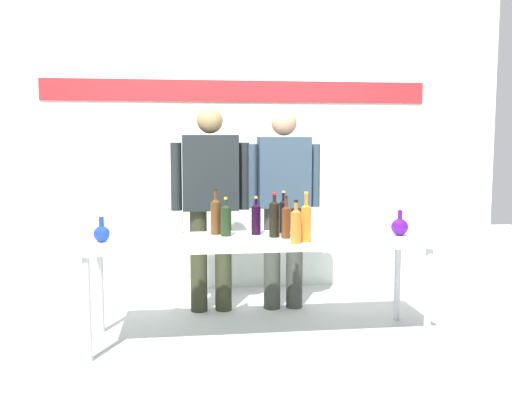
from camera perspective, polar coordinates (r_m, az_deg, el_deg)
The scene contains 21 objects.
ground_plane at distance 4.18m, azimuth 0.27°, elevation -13.97°, with size 10.00×10.00×0.00m, color #A8AAAB.
back_wall at distance 5.42m, azimuth -1.81°, elevation 6.77°, with size 5.18×0.11×3.00m.
display_table at distance 4.00m, azimuth 0.27°, elevation -4.77°, with size 2.42×0.67×0.74m.
decanter_blue_left at distance 3.97m, azimuth -15.39°, elevation -3.38°, with size 0.11×0.11×0.17m.
decanter_blue_right at distance 4.22m, azimuth 14.38°, elevation -2.73°, with size 0.12×0.12×0.19m.
presenter_left at distance 4.65m, azimuth -4.64°, elevation 0.45°, with size 0.65×0.22×1.70m.
presenter_right at distance 4.71m, azimuth 2.82°, elevation 0.36°, with size 0.62×0.22×1.68m.
wine_bottle_0 at distance 4.06m, azimuth -3.08°, elevation -2.06°, with size 0.07×0.07×0.28m.
wine_bottle_1 at distance 4.11m, azimuth -0.01°, elevation -1.95°, with size 0.07×0.07×0.28m.
wine_bottle_2 at distance 4.01m, azimuth 1.88°, elevation -1.89°, with size 0.07×0.07×0.32m.
wine_bottle_3 at distance 3.97m, azimuth 3.07°, elevation -2.18°, with size 0.06×0.06×0.30m.
wine_bottle_4 at distance 3.77m, azimuth 4.07°, elevation -2.64°, with size 0.07×0.07×0.30m.
wine_bottle_5 at distance 4.22m, azimuth 2.81°, elevation -1.61°, with size 0.07×0.07×0.32m.
wine_bottle_6 at distance 4.14m, azimuth -4.11°, elevation -1.65°, with size 0.08×0.08×0.34m.
wine_bottle_7 at distance 3.84m, azimuth 5.10°, elevation -2.24°, with size 0.07×0.07×0.34m.
wine_glass_left_0 at distance 4.20m, azimuth -11.63°, elevation -2.29°, with size 0.06×0.06×0.14m.
wine_glass_left_1 at distance 3.72m, azimuth -9.28°, elevation -3.12°, with size 0.06×0.06×0.15m.
wine_glass_left_2 at distance 4.18m, azimuth -7.88°, elevation -2.08°, with size 0.06×0.06×0.15m.
wine_glass_right_0 at distance 4.16m, azimuth 6.53°, elevation -2.31°, with size 0.06×0.06×0.13m.
wine_glass_right_1 at distance 4.24m, azimuth 5.92°, elevation -1.87°, with size 0.07×0.07×0.15m.
wine_glass_right_2 at distance 4.31m, azimuth 10.54°, elevation -1.89°, with size 0.06×0.06×0.15m.
Camera 1 is at (-0.51, -3.90, 1.42)m, focal length 39.40 mm.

